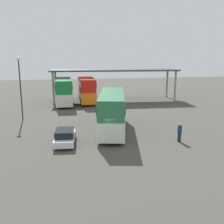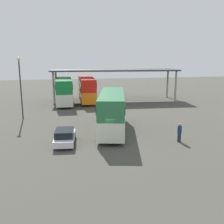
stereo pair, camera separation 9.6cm
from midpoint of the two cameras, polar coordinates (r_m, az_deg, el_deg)
ground_plane at (r=23.03m, az=0.94°, el=-6.90°), size 140.00×140.00×0.00m
double_decker_main at (r=26.13m, az=-0.10°, el=0.44°), size 4.82×10.64×4.01m
parked_hatchback at (r=22.85m, az=-10.80°, el=-5.51°), size 2.13×4.19×1.35m
double_decker_near_canopy at (r=42.31m, az=-11.02°, el=4.93°), size 2.72×10.13×4.20m
double_decker_mid_row at (r=44.43m, az=-5.97°, el=5.43°), size 2.86×11.48×4.19m
depot_canopy at (r=44.81m, az=0.49°, el=9.23°), size 22.65×7.34×5.52m
lamppost_tall at (r=32.64m, az=-20.33°, el=6.72°), size 0.44×0.44×7.65m
pedestrian_waiting at (r=23.73m, az=15.03°, el=-4.52°), size 0.38×0.38×1.76m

